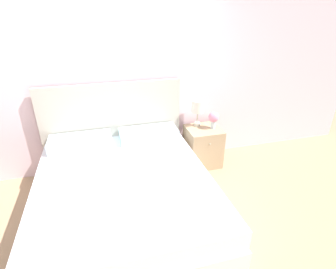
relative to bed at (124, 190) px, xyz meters
The scene contains 6 objects.
ground_plane 1.05m from the bed, 90.00° to the left, with size 12.00×12.00×0.00m, color tan.
wall_back 1.47m from the bed, 90.00° to the left, with size 8.00×0.06×2.60m.
bed is the anchor object (origin of this frame).
nightstand 1.48m from the bed, 30.20° to the left, with size 0.49×0.50×0.58m.
table_lamp 1.61m from the bed, 35.69° to the left, with size 0.18×0.18×0.40m.
flower_vase 1.65m from the bed, 27.23° to the left, with size 0.15×0.15×0.25m.
Camera 1 is at (-0.16, -3.49, 2.17)m, focal length 28.00 mm.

